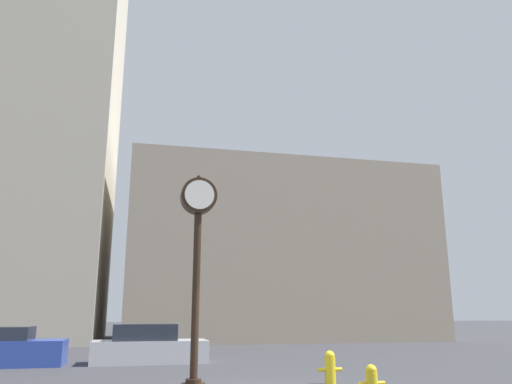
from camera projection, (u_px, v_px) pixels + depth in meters
name	position (u px, v px, depth m)	size (l,w,h in m)	color
building_tall_tower	(8.00, 45.00, 36.19)	(15.71, 12.00, 41.49)	#BCB29E
building_storefront_row	(274.00, 255.00, 37.02)	(21.02, 12.00, 11.93)	gray
street_clock	(198.00, 236.00, 13.07)	(0.95, 0.59, 5.42)	black
car_blue	(0.00, 349.00, 17.33)	(4.27, 2.03, 1.33)	#28429E
car_silver	(149.00, 346.00, 18.49)	(4.20, 1.84, 1.40)	#BCBCC1
fire_hydrant_near	(330.00, 367.00, 12.98)	(0.64, 0.28, 0.83)	yellow
fire_hydrant_far	(372.00, 380.00, 10.99)	(0.61, 0.26, 0.68)	yellow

